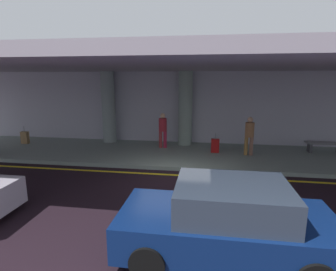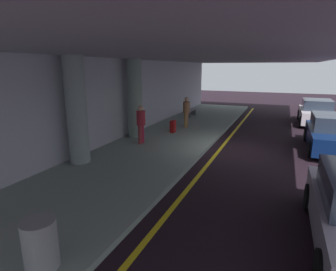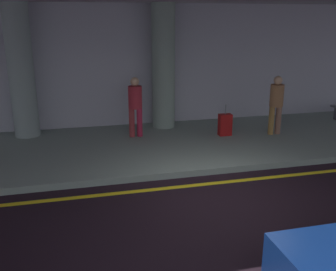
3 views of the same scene
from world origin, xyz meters
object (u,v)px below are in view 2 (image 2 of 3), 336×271
(car_navy, at_px, (333,134))
(traveler_with_luggage, at_px, (186,110))
(support_column_left_mid, at_px, (135,99))
(support_column_far_left, at_px, (77,111))
(car_white, at_px, (316,112))
(bench_metal, at_px, (190,111))
(trash_bin_steel, at_px, (40,244))
(person_waiting_for_ride, at_px, (141,122))
(suitcase_upright_primary, at_px, (173,126))

(car_navy, xyz_separation_m, traveler_with_luggage, (1.37, 6.91, 0.40))
(traveler_with_luggage, bearing_deg, support_column_left_mid, 125.86)
(support_column_far_left, bearing_deg, support_column_left_mid, 0.00)
(car_white, xyz_separation_m, bench_metal, (-1.26, 7.72, -0.21))
(support_column_left_mid, distance_m, trash_bin_steel, 9.11)
(support_column_far_left, xyz_separation_m, support_column_left_mid, (4.00, 0.00, 0.00))
(traveler_with_luggage, bearing_deg, bench_metal, -11.32)
(bench_metal, bearing_deg, trash_bin_steel, -171.19)
(person_waiting_for_ride, xyz_separation_m, bench_metal, (7.36, 0.16, -0.61))
(support_column_left_mid, bearing_deg, bench_metal, -6.08)
(person_waiting_for_ride, distance_m, bench_metal, 7.39)
(support_column_left_mid, height_order, person_waiting_for_ride, support_column_left_mid)
(car_navy, relative_size, person_waiting_for_ride, 2.44)
(support_column_left_mid, distance_m, suitcase_upright_primary, 2.51)
(car_navy, relative_size, traveler_with_luggage, 2.44)
(car_white, bearing_deg, bench_metal, -76.87)
(support_column_left_mid, xyz_separation_m, car_navy, (1.54, -8.48, -1.26))
(car_navy, bearing_deg, trash_bin_steel, 150.07)
(bench_metal, height_order, trash_bin_steel, trash_bin_steel)
(car_white, distance_m, person_waiting_for_ride, 11.47)
(support_column_far_left, xyz_separation_m, suitcase_upright_primary, (5.48, -1.35, -1.51))
(bench_metal, bearing_deg, support_column_left_mid, 173.92)
(traveler_with_luggage, distance_m, bench_metal, 3.61)
(support_column_left_mid, relative_size, bench_metal, 2.28)
(traveler_with_luggage, height_order, bench_metal, traveler_with_luggage)
(car_white, bearing_deg, support_column_far_left, -32.00)
(person_waiting_for_ride, bearing_deg, support_column_far_left, 10.98)
(support_column_far_left, xyz_separation_m, trash_bin_steel, (-4.49, -2.98, -1.40))
(support_column_left_mid, distance_m, car_navy, 8.71)
(support_column_far_left, xyz_separation_m, traveler_with_luggage, (6.92, -1.57, -0.86))
(support_column_left_mid, relative_size, traveler_with_luggage, 2.17)
(traveler_with_luggage, height_order, person_waiting_for_ride, same)
(car_white, height_order, person_waiting_for_ride, person_waiting_for_ride)
(support_column_far_left, bearing_deg, traveler_with_luggage, -12.79)
(support_column_left_mid, relative_size, car_navy, 0.89)
(person_waiting_for_ride, bearing_deg, car_white, 165.42)
(car_navy, bearing_deg, suitcase_upright_primary, 89.27)
(car_white, distance_m, traveler_with_luggage, 8.30)
(support_column_far_left, distance_m, person_waiting_for_ride, 3.23)
(support_column_left_mid, xyz_separation_m, bench_metal, (6.36, -0.68, -1.47))
(car_white, xyz_separation_m, traveler_with_luggage, (-4.70, 6.83, 0.40))
(support_column_far_left, distance_m, bench_metal, 10.49)
(car_navy, distance_m, bench_metal, 9.17)
(traveler_with_luggage, xyz_separation_m, bench_metal, (3.44, 0.89, -0.61))
(support_column_far_left, bearing_deg, person_waiting_for_ride, -15.68)
(support_column_left_mid, distance_m, person_waiting_for_ride, 1.57)
(support_column_far_left, bearing_deg, bench_metal, -3.74)
(support_column_left_mid, relative_size, suitcase_upright_primary, 4.06)
(car_navy, relative_size, car_white, 1.00)
(traveler_with_luggage, bearing_deg, suitcase_upright_primary, 145.28)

